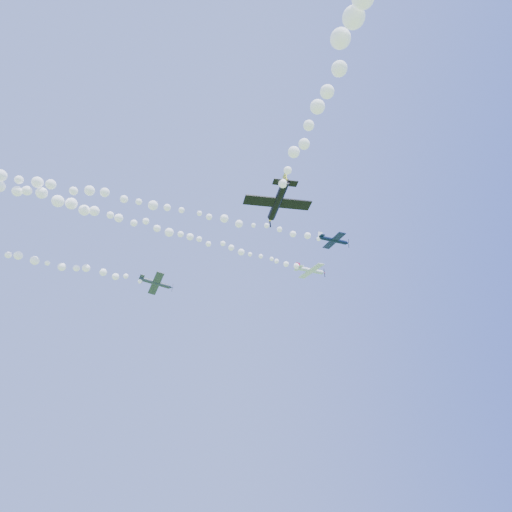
{
  "coord_description": "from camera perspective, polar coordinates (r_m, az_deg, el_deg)",
  "views": [
    {
      "loc": [
        -0.47,
        -68.73,
        2.0
      ],
      "look_at": [
        7.23,
        -6.05,
        44.41
      ],
      "focal_mm": 30.0,
      "sensor_mm": 36.0,
      "label": 1
    }
  ],
  "objects": [
    {
      "name": "smoke_trail_white",
      "position": [
        80.87,
        -19.82,
        5.48
      ],
      "size": [
        78.56,
        30.3,
        3.16
      ],
      "primitive_type": null,
      "color": "white"
    },
    {
      "name": "plane_grey",
      "position": [
        80.6,
        -13.2,
        -3.52
      ],
      "size": [
        6.62,
        6.95,
        2.58
      ],
      "rotation": [
        -0.13,
        0.09,
        0.29
      ],
      "color": "#323A49"
    },
    {
      "name": "plane_white",
      "position": [
        93.28,
        7.33,
        -1.92
      ],
      "size": [
        7.5,
        7.92,
        2.15
      ],
      "rotation": [
        0.09,
        -0.1,
        0.35
      ],
      "color": "white"
    },
    {
      "name": "plane_navy",
      "position": [
        86.9,
        10.33,
        2.09
      ],
      "size": [
        7.05,
        7.43,
        2.23
      ],
      "rotation": [
        0.16,
        0.02,
        0.19
      ],
      "color": "#0C1735"
    },
    {
      "name": "plane_black",
      "position": [
        51.43,
        2.91,
        7.26
      ],
      "size": [
        8.3,
        7.85,
        2.4
      ],
      "rotation": [
        -0.07,
        0.0,
        1.68
      ],
      "color": "black"
    },
    {
      "name": "smoke_trail_navy",
      "position": [
        79.11,
        -18.55,
        7.53
      ],
      "size": [
        79.57,
        17.64,
        2.78
      ],
      "primitive_type": null,
      "color": "white"
    }
  ]
}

